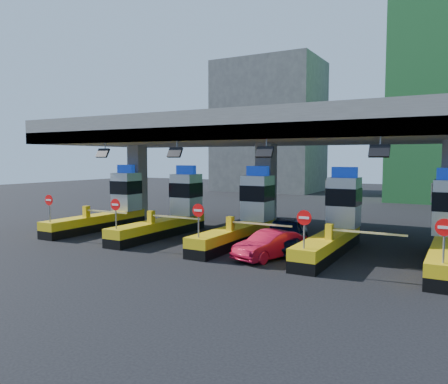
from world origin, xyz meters
The scene contains 9 objects.
ground centered at (0.00, 0.00, 0.00)m, with size 120.00×120.00×0.00m, color black.
toll_canopy centered at (0.00, 2.87, 6.13)m, with size 28.00×12.09×7.00m.
toll_lane_far_left centered at (-10.00, 0.28, 1.40)m, with size 4.43×8.00×4.16m.
toll_lane_left centered at (-5.00, 0.28, 1.40)m, with size 4.43×8.00×4.16m.
toll_lane_center centered at (0.00, 0.28, 1.40)m, with size 4.43×8.00×4.16m.
toll_lane_right centered at (5.00, 0.28, 1.40)m, with size 4.43×8.00×4.16m.
bg_building_concrete centered at (-14.00, 36.00, 9.00)m, with size 14.00×10.00×18.00m, color #4C4C49.
van centered at (2.73, -0.78, 0.82)m, with size 1.94×4.81×1.64m, color black.
red_car centered at (2.80, -2.90, 0.64)m, with size 1.35×3.87×1.27m, color #A50C25.
Camera 1 is at (10.60, -21.24, 4.62)m, focal length 35.00 mm.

